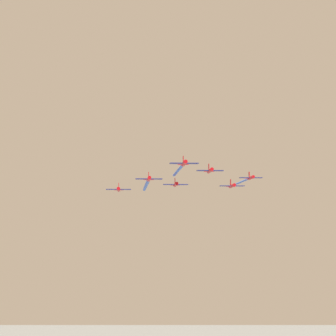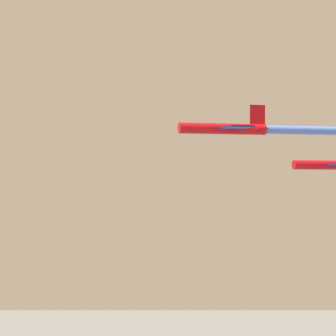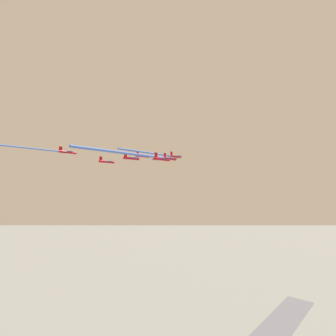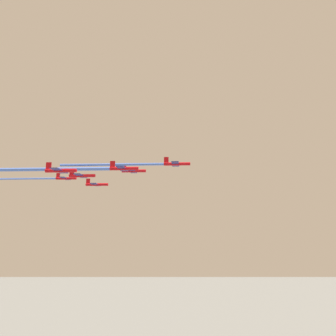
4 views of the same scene
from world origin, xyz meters
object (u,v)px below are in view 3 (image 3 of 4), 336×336
at_px(jet_4, 131,158).
at_px(jet_5, 161,159).
at_px(jet_2, 169,159).
at_px(jet_3, 106,162).
at_px(jet_1, 142,156).
at_px(jet_0, 175,156).
at_px(jet_6, 67,152).

relative_size(jet_4, jet_5, 1.00).
bearing_deg(jet_2, jet_3, -150.46).
distance_m(jet_1, jet_5, 36.00).
bearing_deg(jet_2, jet_5, -59.53).
distance_m(jet_2, jet_4, 20.37).
distance_m(jet_0, jet_6, 61.08).
height_order(jet_4, jet_5, jet_4).
relative_size(jet_1, jet_2, 1.00).
distance_m(jet_0, jet_1, 20.37).
bearing_deg(jet_5, jet_4, -180.00).
bearing_deg(jet_4, jet_5, 0.00).
bearing_deg(jet_1, jet_5, -29.54).
bearing_deg(jet_5, jet_3, 180.00).
bearing_deg(jet_5, jet_0, 120.47).
bearing_deg(jet_5, jet_6, -161.22).
bearing_deg(jet_4, jet_2, 59.53).
height_order(jet_0, jet_4, jet_0).
bearing_deg(jet_5, jet_2, 120.47).
xyz_separation_m(jet_4, jet_6, (-12.34, 33.39, 4.07)).
relative_size(jet_5, jet_6, 1.00).
height_order(jet_2, jet_5, jet_2).
bearing_deg(jet_0, jet_4, -90.00).
xyz_separation_m(jet_1, jet_4, (-18.98, -7.37, -3.50)).
bearing_deg(jet_6, jet_2, 40.36).
bearing_deg(jet_1, jet_3, -120.47).
height_order(jet_1, jet_5, jet_1).
bearing_deg(jet_3, jet_5, -0.00).
distance_m(jet_1, jet_4, 20.66).
relative_size(jet_0, jet_4, 1.00).
bearing_deg(jet_6, jet_4, 29.54).
height_order(jet_4, jet_6, jet_6).
xyz_separation_m(jet_0, jet_3, (-31.32, 26.02, -4.49)).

